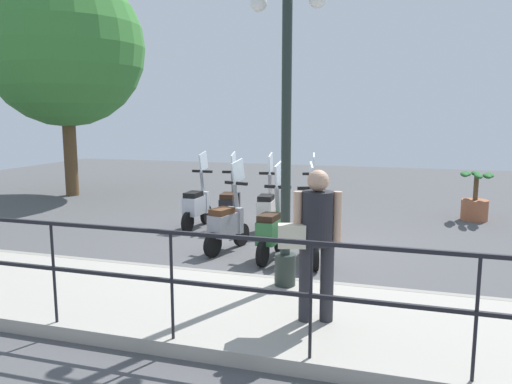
{
  "coord_description": "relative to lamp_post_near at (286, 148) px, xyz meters",
  "views": [
    {
      "loc": [
        -8.31,
        -2.08,
        2.29
      ],
      "look_at": [
        0.2,
        0.5,
        0.9
      ],
      "focal_mm": 35.0,
      "sensor_mm": 36.0,
      "label": 1
    }
  ],
  "objects": [
    {
      "name": "scooter_far_0",
      "position": [
        3.45,
        0.28,
        -1.4
      ],
      "size": [
        1.22,
        0.48,
        1.54
      ],
      "rotation": [
        0.0,
        0.0,
        0.18
      ],
      "color": "black",
      "rests_on": "ground_plane"
    },
    {
      "name": "scooter_near_0",
      "position": [
        1.54,
        -0.06,
        -1.4
      ],
      "size": [
        1.2,
        0.54,
        1.54
      ],
      "rotation": [
        0.0,
        0.0,
        0.29
      ],
      "color": "black",
      "rests_on": "ground_plane"
    },
    {
      "name": "scooter_near_1",
      "position": [
        1.53,
        0.59,
        -1.4
      ],
      "size": [
        1.23,
        0.44,
        1.54
      ],
      "rotation": [
        0.0,
        0.0,
        -0.08
      ],
      "color": "black",
      "rests_on": "ground_plane"
    },
    {
      "name": "potted_palm",
      "position": [
        5.68,
        -2.87,
        -1.44
      ],
      "size": [
        1.06,
        0.66,
        1.05
      ],
      "color": "#9E5B3D",
      "rests_on": "ground_plane"
    },
    {
      "name": "scooter_far_3",
      "position": [
        3.23,
        2.61,
        -1.4
      ],
      "size": [
        1.23,
        0.44,
        1.54
      ],
      "rotation": [
        0.0,
        0.0,
        -0.06
      ],
      "color": "black",
      "rests_on": "ground_plane"
    },
    {
      "name": "ground_plane",
      "position": [
        2.4,
        0.67,
        -1.89
      ],
      "size": [
        28.0,
        28.0,
        0.0
      ],
      "primitive_type": "plane",
      "color": "#4C4C4F"
    },
    {
      "name": "scooter_far_1",
      "position": [
        3.27,
        1.14,
        -1.4
      ],
      "size": [
        1.23,
        0.44,
        1.54
      ],
      "rotation": [
        0.0,
        0.0,
        0.08
      ],
      "color": "black",
      "rests_on": "ground_plane"
    },
    {
      "name": "scooter_far_2",
      "position": [
        3.28,
        1.92,
        -1.4
      ],
      "size": [
        1.23,
        0.44,
        1.54
      ],
      "rotation": [
        0.0,
        0.0,
        0.11
      ],
      "color": "black",
      "rests_on": "ground_plane"
    },
    {
      "name": "fence_railing",
      "position": [
        -1.8,
        0.67,
        -0.99
      ],
      "size": [
        0.04,
        16.03,
        1.07
      ],
      "color": "black",
      "rests_on": "promenade_walkway"
    },
    {
      "name": "lamp_post_near",
      "position": [
        0.0,
        0.0,
        0.0
      ],
      "size": [
        0.26,
        0.9,
        3.95
      ],
      "color": "#232D28",
      "rests_on": "promenade_walkway"
    },
    {
      "name": "promenade_walkway",
      "position": [
        -0.75,
        0.67,
        -1.81
      ],
      "size": [
        2.2,
        20.0,
        0.15
      ],
      "color": "#A39E93",
      "rests_on": "ground_plane"
    },
    {
      "name": "tree_large",
      "position": [
        6.02,
        7.68,
        2.21
      ],
      "size": [
        4.33,
        4.33,
        6.27
      ],
      "color": "brown",
      "rests_on": "ground_plane"
    },
    {
      "name": "pedestrian_with_bag",
      "position": [
        -0.99,
        -0.55,
        -0.81
      ],
      "size": [
        0.41,
        0.63,
        1.59
      ],
      "rotation": [
        0.0,
        0.0,
        0.26
      ],
      "color": "#28282D",
      "rests_on": "promenade_walkway"
    },
    {
      "name": "scooter_near_2",
      "position": [
        1.77,
        1.43,
        -1.4
      ],
      "size": [
        1.21,
        0.53,
        1.54
      ],
      "rotation": [
        0.0,
        0.0,
        -0.27
      ],
      "color": "black",
      "rests_on": "ground_plane"
    }
  ]
}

